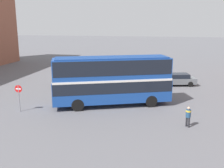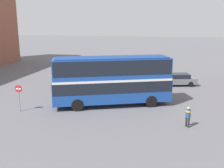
% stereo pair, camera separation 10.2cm
% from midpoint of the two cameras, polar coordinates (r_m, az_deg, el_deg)
% --- Properties ---
extents(ground_plane, '(240.00, 240.00, 0.00)m').
position_cam_midpoint_polar(ground_plane, '(25.14, 2.09, -4.30)').
color(ground_plane, '#5B5B60').
extents(double_decker_bus, '(10.95, 6.25, 4.55)m').
position_cam_midpoint_polar(double_decker_bus, '(23.99, 0.12, 1.33)').
color(double_decker_bus, '#194293').
rests_on(double_decker_bus, ground_plane).
extents(pedestrian_foreground, '(0.54, 0.54, 1.56)m').
position_cam_midpoint_polar(pedestrian_foreground, '(20.22, 16.36, -6.44)').
color(pedestrian_foreground, '#232328').
rests_on(pedestrian_foreground, ground_plane).
extents(parked_car_kerb_near, '(4.84, 2.42, 1.48)m').
position_cam_midpoint_polar(parked_car_kerb_near, '(33.02, -8.14, 1.22)').
color(parked_car_kerb_near, black).
rests_on(parked_car_kerb_near, ground_plane).
extents(parked_car_kerb_far, '(4.57, 2.76, 1.47)m').
position_cam_midpoint_polar(parked_car_kerb_far, '(33.14, 14.36, 0.96)').
color(parked_car_kerb_far, slate).
rests_on(parked_car_kerb_far, ground_plane).
extents(no_entry_sign, '(0.66, 0.08, 2.37)m').
position_cam_midpoint_polar(no_entry_sign, '(23.92, -19.52, -1.98)').
color(no_entry_sign, gray).
rests_on(no_entry_sign, ground_plane).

